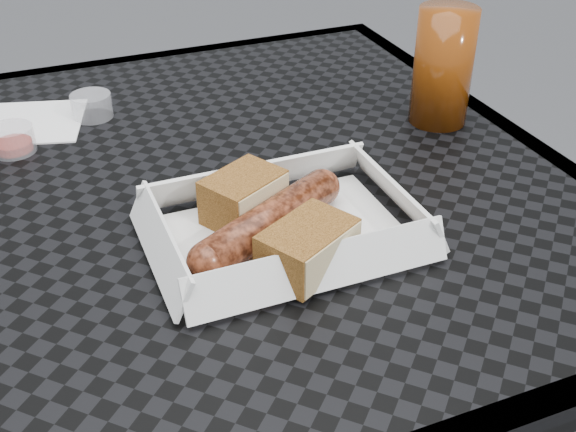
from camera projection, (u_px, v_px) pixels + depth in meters
The scene contains 10 objects.
patio_table at pixel (204, 240), 0.81m from camera, with size 0.80×0.80×0.74m.
food_tray at pixel (284, 235), 0.68m from camera, with size 0.22×0.15×0.00m, color white.
bratwurst at pixel (269, 222), 0.66m from camera, with size 0.18×0.11×0.04m.
bread_near at pixel (244, 197), 0.69m from camera, with size 0.07×0.05×0.05m, color brown.
bread_far at pixel (308, 248), 0.63m from camera, with size 0.08×0.05×0.04m, color brown.
veg_garnish at pixel (345, 242), 0.67m from camera, with size 0.03×0.03×0.00m.
napkin at pixel (32, 122), 0.89m from camera, with size 0.12×0.12×0.00m, color white.
condiment_cup_sauce at pixel (12, 140), 0.82m from camera, with size 0.05×0.05×0.03m, color #99190B.
condiment_cup_empty at pixel (92, 106), 0.89m from camera, with size 0.05×0.05×0.03m, color silver.
drink_glass at pixel (443, 67), 0.86m from camera, with size 0.07×0.07×0.14m, color #642A08.
Camera 1 is at (-0.16, -0.65, 1.14)m, focal length 45.00 mm.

